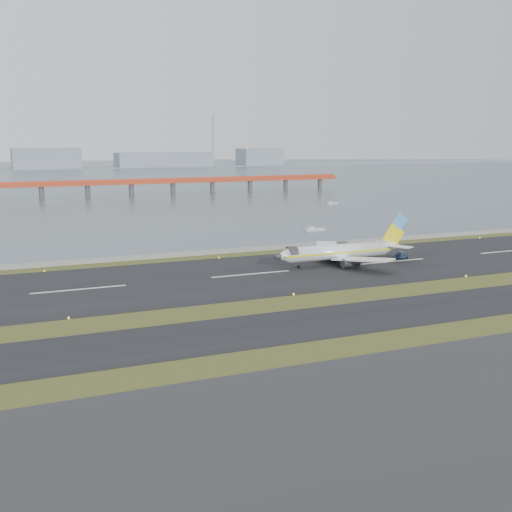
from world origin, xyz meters
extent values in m
plane|color=#384418|center=(0.00, 0.00, 0.00)|extent=(1000.00, 1000.00, 0.00)
cube|color=black|center=(0.00, -12.00, 0.05)|extent=(1000.00, 18.00, 0.10)
cube|color=black|center=(0.00, 30.00, 0.05)|extent=(1000.00, 45.00, 0.10)
cube|color=gray|center=(0.00, 60.00, 0.50)|extent=(1000.00, 2.50, 1.00)
cube|color=#40515B|center=(0.00, 460.00, 0.00)|extent=(1400.00, 800.00, 1.30)
cube|color=#B73C1F|center=(20.00, 250.00, 7.50)|extent=(260.00, 5.00, 1.60)
cube|color=#B73C1F|center=(20.00, 250.00, 9.00)|extent=(260.00, 0.40, 1.40)
cylinder|color=#4C4C51|center=(20.00, 250.00, 3.00)|extent=(2.80, 2.80, 7.00)
cylinder|color=#4C4C51|center=(116.00, 250.00, 3.00)|extent=(2.80, 2.80, 7.00)
cube|color=gray|center=(0.00, 620.00, 0.00)|extent=(1400.00, 80.00, 1.00)
cube|color=gray|center=(10.00, 620.00, 11.00)|extent=(70.00, 35.00, 22.00)
cube|color=gray|center=(140.00, 620.00, 8.00)|extent=(110.00, 35.00, 16.00)
cube|color=gray|center=(260.00, 620.00, 10.00)|extent=(50.00, 35.00, 20.00)
cylinder|color=gray|center=(200.00, 620.00, 30.00)|extent=(1.80, 1.80, 60.00)
cylinder|color=white|center=(24.60, 31.89, 3.50)|extent=(28.00, 3.80, 3.80)
cone|color=white|center=(9.00, 31.89, 3.50)|extent=(3.20, 3.80, 3.80)
cone|color=white|center=(40.80, 31.89, 3.80)|extent=(5.00, 3.80, 3.80)
cube|color=yellow|center=(24.60, 29.97, 3.50)|extent=(31.00, 0.06, 0.45)
cube|color=yellow|center=(24.60, 33.81, 3.50)|extent=(31.00, 0.06, 0.45)
cube|color=white|center=(26.80, 23.39, 2.80)|extent=(11.31, 15.89, 1.66)
cube|color=white|center=(26.80, 40.39, 2.80)|extent=(11.31, 15.89, 1.66)
cylinder|color=#37363B|center=(25.10, 25.89, 1.60)|extent=(4.20, 2.10, 2.10)
cylinder|color=#37363B|center=(25.10, 37.89, 1.60)|extent=(4.20, 2.10, 2.10)
cube|color=yellow|center=(41.60, 31.89, 6.70)|extent=(6.80, 0.35, 6.85)
cube|color=#53ABEB|center=(43.50, 31.89, 10.40)|extent=(4.85, 0.37, 4.90)
cube|color=white|center=(41.10, 28.09, 4.30)|extent=(5.64, 6.80, 0.22)
cube|color=white|center=(41.10, 35.69, 4.30)|extent=(5.64, 6.80, 0.22)
cylinder|color=black|center=(13.60, 31.89, 0.45)|extent=(0.80, 0.28, 0.80)
cylinder|color=black|center=(26.10, 29.09, 0.55)|extent=(1.00, 0.38, 1.00)
cylinder|color=black|center=(26.10, 34.69, 0.55)|extent=(1.00, 0.38, 1.00)
cube|color=#142039|center=(44.60, 32.06, 0.91)|extent=(3.61, 2.67, 1.21)
cube|color=#37363B|center=(44.21, 31.95, 1.71)|extent=(1.79, 1.85, 0.71)
cylinder|color=black|center=(43.77, 30.97, 0.35)|extent=(0.76, 0.49, 0.71)
cylinder|color=black|center=(43.31, 32.51, 0.35)|extent=(0.76, 0.49, 0.71)
cylinder|color=black|center=(45.89, 31.61, 0.35)|extent=(0.76, 0.49, 0.71)
cylinder|color=black|center=(45.43, 33.15, 0.35)|extent=(0.76, 0.49, 0.71)
cube|color=#BCBCC1|center=(48.74, 88.60, 0.42)|extent=(7.48, 2.47, 0.96)
cube|color=#BCBCC1|center=(47.15, 88.63, 1.27)|extent=(2.15, 1.74, 0.96)
cube|color=#BCBCC1|center=(100.69, 166.41, 0.38)|extent=(6.65, 2.30, 0.85)
cube|color=#BCBCC1|center=(99.28, 166.36, 1.13)|extent=(1.93, 1.57, 0.85)
camera|label=1|loc=(-57.98, -107.51, 31.84)|focal=45.00mm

